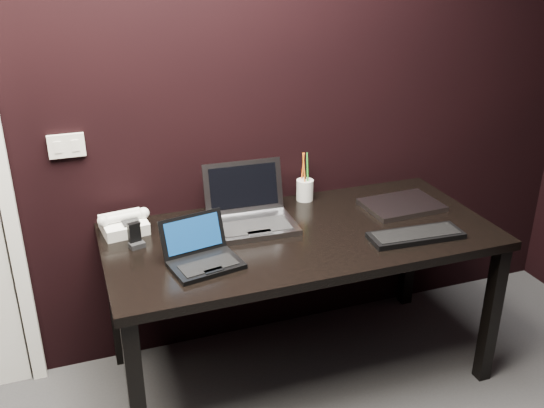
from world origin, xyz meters
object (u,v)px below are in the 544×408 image
object	(u,v)px
desk	(301,248)
silver_laptop	(251,215)
desk_phone	(124,224)
ext_keyboard	(416,235)
netbook	(202,256)
closed_laptop	(402,205)
pen_cup	(305,189)
mobile_phone	(135,238)

from	to	relation	value
desk	silver_laptop	world-z (taller)	silver_laptop
desk_phone	ext_keyboard	bearing A→B (deg)	-22.18
netbook	silver_laptop	world-z (taller)	silver_laptop
netbook	closed_laptop	distance (m)	1.05
silver_laptop	pen_cup	bearing A→B (deg)	28.11
netbook	silver_laptop	bearing A→B (deg)	43.66
mobile_phone	pen_cup	world-z (taller)	pen_cup
closed_laptop	mobile_phone	size ratio (longest dim) A/B	3.47
ext_keyboard	desk	bearing A→B (deg)	153.85
closed_laptop	pen_cup	distance (m)	0.47
pen_cup	mobile_phone	bearing A→B (deg)	-165.59
desk	silver_laptop	distance (m)	0.27
ext_keyboard	closed_laptop	xyz separation A→B (m)	(0.11, 0.30, -0.00)
silver_laptop	closed_laptop	bearing A→B (deg)	-5.01
netbook	pen_cup	size ratio (longest dim) A/B	1.27
desk	pen_cup	size ratio (longest dim) A/B	6.98
ext_keyboard	silver_laptop	bearing A→B (deg)	149.57
ext_keyboard	desk_phone	world-z (taller)	desk_phone
desk	closed_laptop	distance (m)	0.57
desk_phone	closed_laptop	bearing A→B (deg)	-7.74
mobile_phone	pen_cup	xyz separation A→B (m)	(0.85, 0.22, 0.02)
closed_laptop	desk_phone	size ratio (longest dim) A/B	1.57
desk	netbook	distance (m)	0.50
closed_laptop	pen_cup	world-z (taller)	pen_cup
ext_keyboard	netbook	bearing A→B (deg)	174.31
netbook	ext_keyboard	xyz separation A→B (m)	(0.92, -0.09, -0.02)
closed_laptop	pen_cup	bearing A→B (deg)	148.57
desk_phone	pen_cup	xyz separation A→B (m)	(0.88, 0.07, 0.02)
ext_keyboard	desk_phone	size ratio (longest dim) A/B	1.80
silver_laptop	desk_phone	world-z (taller)	silver_laptop
ext_keyboard	mobile_phone	bearing A→B (deg)	163.99
netbook	closed_laptop	bearing A→B (deg)	11.66
desk_phone	pen_cup	distance (m)	0.88
ext_keyboard	pen_cup	world-z (taller)	pen_cup
desk_phone	desk	bearing A→B (deg)	-19.66
netbook	desk	bearing A→B (deg)	14.85
silver_laptop	ext_keyboard	bearing A→B (deg)	-30.43
pen_cup	desk	bearing A→B (deg)	-114.75
netbook	pen_cup	bearing A→B (deg)	36.07
desk	mobile_phone	distance (m)	0.72
desk	desk_phone	size ratio (longest dim) A/B	7.30
desk	silver_laptop	xyz separation A→B (m)	(-0.18, 0.15, 0.13)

